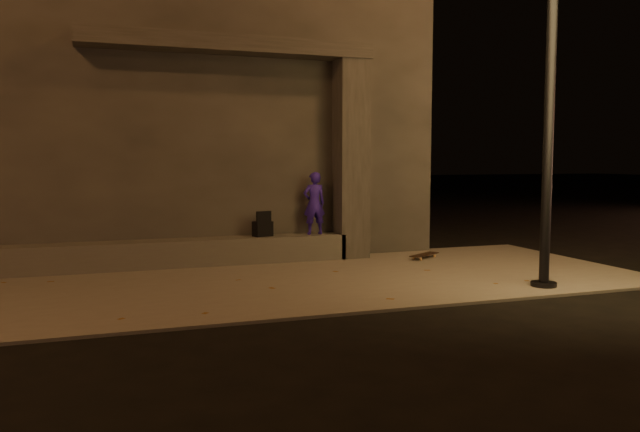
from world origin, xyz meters
name	(u,v)px	position (x,y,z in m)	size (l,w,h in m)	color
ground	(336,312)	(0.00, 0.00, 0.00)	(120.00, 120.00, 0.00)	black
sidewalk	(289,281)	(0.00, 2.00, 0.02)	(11.00, 4.40, 0.04)	slate
building	(183,123)	(-1.00, 6.49, 2.61)	(9.00, 5.10, 5.22)	#353230
ledge	(175,253)	(-1.50, 3.75, 0.27)	(6.00, 0.55, 0.45)	#55524D
column	(351,160)	(1.70, 3.75, 1.84)	(0.55, 0.55, 3.60)	#353230
canopy	(230,45)	(-0.50, 3.80, 3.78)	(5.00, 0.70, 0.28)	#353230
skateboarder	(314,203)	(0.99, 3.75, 1.05)	(0.41, 0.27, 1.13)	#2E19A2
backpack	(263,228)	(0.03, 3.75, 0.65)	(0.37, 0.29, 0.45)	black
skateboard	(424,255)	(2.89, 3.10, 0.11)	(0.73, 0.55, 0.08)	black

